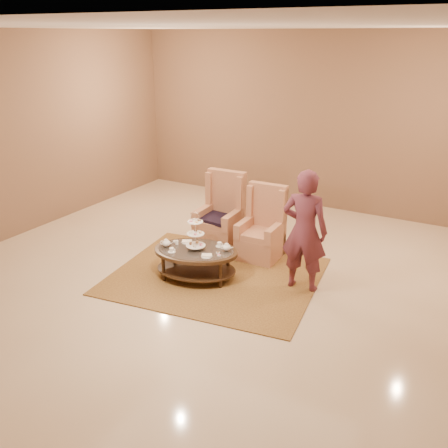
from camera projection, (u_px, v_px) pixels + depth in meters
The scene contains 9 objects.
ground at pixel (215, 280), 7.39m from camera, with size 8.00×8.00×0.00m, color beige.
ceiling at pixel (215, 280), 7.39m from camera, with size 8.00×8.00×0.02m, color silver.
wall_back at pixel (315, 122), 10.01m from camera, with size 8.00×0.04×3.50m, color brown.
wall_left at pixel (15, 136), 8.60m from camera, with size 0.04×8.00×3.50m, color brown.
rug at pixel (216, 276), 7.50m from camera, with size 3.27×2.84×0.02m.
tea_table at pixel (196, 255), 7.31m from camera, with size 1.43×1.16×1.04m.
armchair_left at pixel (221, 221), 8.48m from camera, with size 0.71×0.73×1.27m.
armchair_right at pixel (262, 233), 8.04m from camera, with size 0.65×0.67×1.18m.
person at pixel (305, 231), 6.85m from camera, with size 0.67×0.47×1.75m.
Camera 1 is at (3.38, -5.67, 3.42)m, focal length 40.00 mm.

